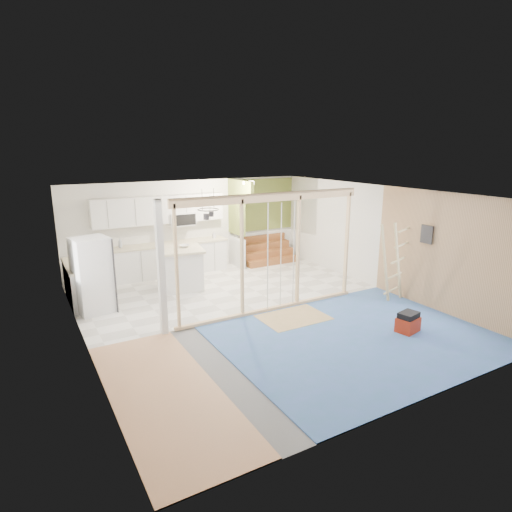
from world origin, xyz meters
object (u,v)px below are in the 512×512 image
fridge (93,276)px  island (181,269)px  toolbox (408,323)px  ladder (393,262)px

fridge → island: 2.29m
island → fridge: bearing=-154.6°
fridge → island: bearing=4.8°
toolbox → island: bearing=109.4°
ladder → toolbox: bearing=-126.5°
island → ladder: ladder is taller
toolbox → ladder: ladder is taller
island → ladder: bearing=-29.6°
fridge → ladder: (6.10, -2.70, 0.12)m
ladder → fridge: bearing=155.7°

